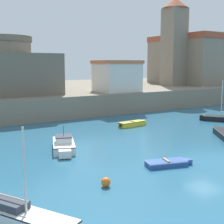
# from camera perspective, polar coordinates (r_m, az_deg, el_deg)

# --- Properties ---
(ground_plane) EXTENTS (200.00, 200.00, 0.00)m
(ground_plane) POSITION_cam_1_polar(r_m,az_deg,el_deg) (26.13, 16.60, -8.15)
(ground_plane) COLOR #28607F
(quay_seawall) EXTENTS (120.00, 40.00, 3.09)m
(quay_seawall) POSITION_cam_1_polar(r_m,az_deg,el_deg) (61.35, -13.67, 3.02)
(quay_seawall) COLOR gray
(quay_seawall) RESTS_ON ground
(motorboat_white_0) EXTENTS (3.21, 5.26, 2.21)m
(motorboat_white_0) POSITION_cam_1_polar(r_m,az_deg,el_deg) (27.59, -8.83, -5.94)
(motorboat_white_0) COLOR white
(motorboat_white_0) RESTS_ON ground
(dinghy_blue_2) EXTENTS (3.61, 1.94, 0.49)m
(dinghy_blue_2) POSITION_cam_1_polar(r_m,az_deg,el_deg) (23.66, 10.11, -9.11)
(dinghy_blue_2) COLOR #284C9E
(dinghy_blue_2) RESTS_ON ground
(dinghy_yellow_3) EXTENTS (4.03, 1.40, 0.68)m
(dinghy_yellow_3) POSITION_cam_1_polar(r_m,az_deg,el_deg) (37.61, 3.72, -2.15)
(dinghy_yellow_3) COLOR yellow
(dinghy_yellow_3) RESTS_ON ground
(sailboat_white_4) EXTENTS (4.19, 6.30, 4.75)m
(sailboat_white_4) POSITION_cam_1_polar(r_m,az_deg,el_deg) (15.72, -16.40, -17.93)
(sailboat_white_4) COLOR white
(sailboat_white_4) RESTS_ON ground
(sailboat_black_5) EXTENTS (3.94, 5.10, 5.40)m
(sailboat_black_5) POSITION_cam_1_polar(r_m,az_deg,el_deg) (43.21, 19.61, -1.08)
(sailboat_black_5) COLOR black
(sailboat_black_5) RESTS_ON ground
(mooring_buoy) EXTENTS (0.59, 0.59, 0.59)m
(mooring_buoy) POSITION_cam_1_polar(r_m,az_deg,el_deg) (19.55, -1.15, -12.69)
(mooring_buoy) COLOR orange
(mooring_buoy) RESTS_ON ground
(church) EXTENTS (13.78, 17.36, 17.31)m
(church) POSITION_cam_1_polar(r_m,az_deg,el_deg) (70.73, 13.36, 9.77)
(church) COLOR gray
(church) RESTS_ON quay_seawall
(fortress) EXTENTS (13.31, 13.31, 8.31)m
(fortress) POSITION_cam_1_polar(r_m,az_deg,el_deg) (48.83, -19.00, 7.11)
(fortress) COLOR #685E4F
(fortress) RESTS_ON quay_seawall
(harbor_shed_near_wharf) EXTENTS (6.44, 5.92, 4.91)m
(harbor_shed_near_wharf) POSITION_cam_1_polar(r_m,az_deg,el_deg) (49.91, 0.88, 6.63)
(harbor_shed_near_wharf) COLOR silver
(harbor_shed_near_wharf) RESTS_ON quay_seawall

